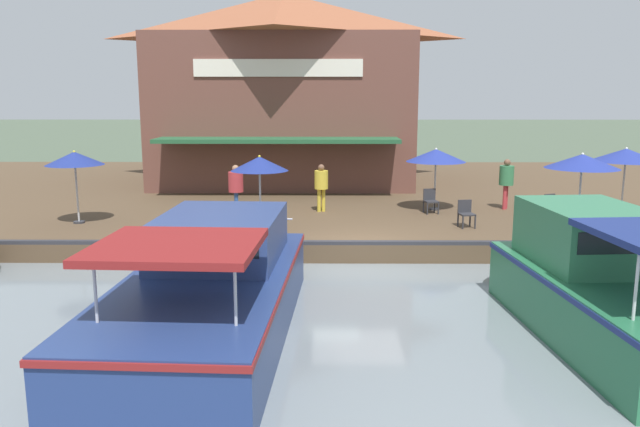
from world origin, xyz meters
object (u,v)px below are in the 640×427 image
(patio_umbrella_mid_patio_left, at_px, (582,161))
(tree_behind_restaurant, at_px, (238,85))
(cafe_chair_far_corner_seat, at_px, (552,206))
(motorboat_mid_row, at_px, (591,283))
(waterfront_restaurant, at_px, (285,88))
(cafe_chair_under_first_umbrella, at_px, (466,212))
(patio_umbrella_by_entrance, at_px, (75,159))
(cafe_chair_facing_river, at_px, (430,200))
(patio_umbrella_mid_patio_right, at_px, (626,155))
(person_at_quay_edge, at_px, (321,182))
(person_near_entrance, at_px, (236,184))
(person_mid_patio, at_px, (506,178))
(patio_umbrella_back_row, at_px, (436,156))
(patio_umbrella_near_quay_edge, at_px, (260,164))
(motorboat_outer_channel, at_px, (218,281))

(patio_umbrella_mid_patio_left, relative_size, tree_behind_restaurant, 0.34)
(cafe_chair_far_corner_seat, relative_size, motorboat_mid_row, 0.11)
(waterfront_restaurant, relative_size, cafe_chair_under_first_umbrella, 14.16)
(waterfront_restaurant, relative_size, tree_behind_restaurant, 1.69)
(patio_umbrella_by_entrance, height_order, tree_behind_restaurant, tree_behind_restaurant)
(cafe_chair_facing_river, xyz_separation_m, motorboat_mid_row, (9.55, 1.59, -0.10))
(motorboat_mid_row, bearing_deg, patio_umbrella_mid_patio_right, 151.86)
(person_at_quay_edge, relative_size, person_near_entrance, 0.95)
(person_at_quay_edge, distance_m, person_mid_patio, 6.70)
(patio_umbrella_mid_patio_left, relative_size, cafe_chair_facing_river, 2.85)
(patio_umbrella_back_row, bearing_deg, cafe_chair_facing_river, -21.20)
(person_near_entrance, bearing_deg, patio_umbrella_mid_patio_left, 75.90)
(cafe_chair_far_corner_seat, bearing_deg, tree_behind_restaurant, -139.97)
(patio_umbrella_back_row, relative_size, person_mid_patio, 1.23)
(patio_umbrella_mid_patio_right, bearing_deg, motorboat_mid_row, -28.14)
(person_mid_patio, relative_size, person_near_entrance, 1.03)
(patio_umbrella_by_entrance, xyz_separation_m, cafe_chair_facing_river, (-1.82, 11.64, -1.61))
(patio_umbrella_near_quay_edge, relative_size, person_near_entrance, 1.31)
(patio_umbrella_back_row, xyz_separation_m, cafe_chair_under_first_umbrella, (3.04, 0.45, -1.48))
(patio_umbrella_mid_patio_right, distance_m, patio_umbrella_back_row, 6.26)
(cafe_chair_facing_river, relative_size, person_near_entrance, 0.48)
(patio_umbrella_mid_patio_left, xyz_separation_m, cafe_chair_under_first_umbrella, (-0.98, -3.09, -1.69))
(cafe_chair_facing_river, distance_m, person_near_entrance, 6.76)
(cafe_chair_under_first_umbrella, height_order, cafe_chair_facing_river, same)
(cafe_chair_far_corner_seat, distance_m, motorboat_outer_channel, 12.59)
(patio_umbrella_back_row, xyz_separation_m, cafe_chair_far_corner_seat, (1.83, 3.56, -1.48))
(patio_umbrella_mid_patio_left, relative_size, person_near_entrance, 1.37)
(patio_umbrella_back_row, distance_m, tree_behind_restaurant, 15.75)
(person_mid_patio, bearing_deg, cafe_chair_facing_river, -73.75)
(cafe_chair_under_first_umbrella, height_order, cafe_chair_far_corner_seat, same)
(waterfront_restaurant, bearing_deg, cafe_chair_far_corner_seat, 43.94)
(patio_umbrella_by_entrance, relative_size, patio_umbrella_mid_patio_right, 0.99)
(patio_umbrella_mid_patio_right, height_order, person_near_entrance, patio_umbrella_mid_patio_right)
(cafe_chair_facing_river, height_order, person_near_entrance, person_near_entrance)
(tree_behind_restaurant, bearing_deg, person_at_quay_edge, 19.48)
(cafe_chair_under_first_umbrella, relative_size, motorboat_mid_row, 0.11)
(waterfront_restaurant, xyz_separation_m, person_near_entrance, (9.32, -1.10, -3.31))
(patio_umbrella_back_row, bearing_deg, waterfront_restaurant, -143.57)
(cafe_chair_facing_river, relative_size, tree_behind_restaurant, 0.12)
(cafe_chair_far_corner_seat, bearing_deg, patio_umbrella_mid_patio_right, 103.02)
(patio_umbrella_back_row, xyz_separation_m, person_at_quay_edge, (0.39, -4.08, -0.90))
(patio_umbrella_by_entrance, bearing_deg, patio_umbrella_mid_patio_right, 93.93)
(patio_umbrella_mid_patio_left, bearing_deg, patio_umbrella_mid_patio_right, 136.99)
(patio_umbrella_mid_patio_left, distance_m, cafe_chair_far_corner_seat, 2.76)
(patio_umbrella_back_row, xyz_separation_m, motorboat_outer_channel, (9.85, -6.15, -1.66))
(cafe_chair_far_corner_seat, distance_m, person_near_entrance, 10.53)
(cafe_chair_under_first_umbrella, bearing_deg, patio_umbrella_mid_patio_left, 72.37)
(patio_umbrella_by_entrance, relative_size, patio_umbrella_near_quay_edge, 1.01)
(patio_umbrella_near_quay_edge, height_order, cafe_chair_far_corner_seat, patio_umbrella_near_quay_edge)
(waterfront_restaurant, height_order, cafe_chair_under_first_umbrella, waterfront_restaurant)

